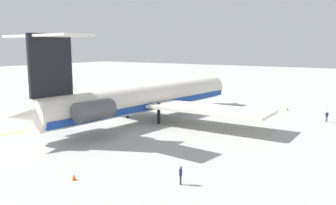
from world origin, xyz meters
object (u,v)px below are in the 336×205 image
Objects in this scene: ground_crew_near_tail at (158,91)px; ground_crew_portside at (327,115)px; ground_crew_near_nose at (181,173)px; safety_cone_wingtip at (74,177)px; main_jetliner at (142,98)px; safety_cone_nose at (287,109)px.

ground_crew_near_tail is 42.30m from ground_crew_portside.
ground_crew_portside is (11.09, 40.83, 0.05)m from ground_crew_near_tail.
ground_crew_portside reaches higher than ground_crew_near_nose.
ground_crew_portside is at bearing -96.33° from ground_crew_near_tail.
safety_cone_wingtip is at bearing -143.84° from ground_crew_near_tail.
main_jetliner is at bearing -73.68° from ground_crew_portside.
main_jetliner reaches higher than ground_crew_near_tail.
safety_cone_wingtip is at bearing -35.44° from ground_crew_portside.
ground_crew_near_tail is 0.95× the size of ground_crew_portside.
ground_crew_portside reaches higher than safety_cone_wingtip.
safety_cone_wingtip is at bearing -8.22° from safety_cone_nose.
safety_cone_nose is at bearing -32.15° from main_jetliner.
safety_cone_wingtip is (39.38, -14.77, -0.85)m from ground_crew_portside.
main_jetliner is 26.47m from safety_cone_wingtip.
safety_cone_nose is (3.91, 32.78, -0.80)m from ground_crew_near_tail.
ground_crew_portside reaches higher than safety_cone_nose.
main_jetliner reaches higher than ground_crew_portside.
ground_crew_near_nose is 35.47m from ground_crew_portside.
main_jetliner is 27.58m from ground_crew_near_nose.
main_jetliner reaches higher than ground_crew_near_nose.
ground_crew_near_tail is at bearing 35.71° from main_jetliner.
main_jetliner is 28.63m from safety_cone_nose.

